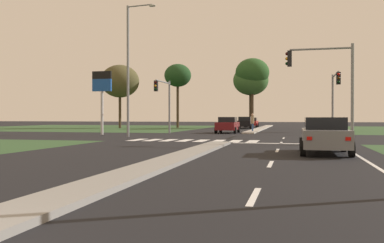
{
  "coord_description": "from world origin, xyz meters",
  "views": [
    {
      "loc": [
        4.29,
        -2.92,
        1.62
      ],
      "look_at": [
        -3.95,
        30.95,
        1.22
      ],
      "focal_mm": 39.46,
      "sensor_mm": 36.0,
      "label": 1
    }
  ],
  "objects_px": {
    "traffic_signal_far_left": "(164,96)",
    "traffic_signal_far_right": "(335,91)",
    "car_grey_fourth": "(325,135)",
    "treeline_third": "(251,81)",
    "car_maroon_third": "(228,125)",
    "treeline_second": "(178,76)",
    "treeline_near": "(120,81)",
    "traffic_signal_near_right": "(328,76)",
    "car_red_second": "(251,122)",
    "fuel_price_totem": "(102,88)",
    "treeline_fourth": "(252,73)",
    "car_black_near": "(245,123)",
    "street_lamp_second": "(130,64)",
    "pedestrian_at_median": "(253,120)"
  },
  "relations": [
    {
      "from": "street_lamp_second",
      "to": "treeline_near",
      "type": "height_order",
      "value": "street_lamp_second"
    },
    {
      "from": "pedestrian_at_median",
      "to": "fuel_price_totem",
      "type": "bearing_deg",
      "value": 79.59
    },
    {
      "from": "car_red_second",
      "to": "traffic_signal_far_left",
      "type": "distance_m",
      "value": 28.55
    },
    {
      "from": "car_maroon_third",
      "to": "treeline_second",
      "type": "distance_m",
      "value": 21.9
    },
    {
      "from": "traffic_signal_far_right",
      "to": "fuel_price_totem",
      "type": "xyz_separation_m",
      "value": [
        -20.15,
        -2.56,
        0.41
      ]
    },
    {
      "from": "traffic_signal_far_right",
      "to": "treeline_third",
      "type": "distance_m",
      "value": 25.25
    },
    {
      "from": "treeline_near",
      "to": "treeline_fourth",
      "type": "height_order",
      "value": "treeline_fourth"
    },
    {
      "from": "treeline_fourth",
      "to": "car_grey_fourth",
      "type": "bearing_deg",
      "value": -80.14
    },
    {
      "from": "treeline_third",
      "to": "treeline_fourth",
      "type": "relative_size",
      "value": 0.91
    },
    {
      "from": "car_red_second",
      "to": "treeline_third",
      "type": "xyz_separation_m",
      "value": [
        0.39,
        -5.03,
        6.04
      ]
    },
    {
      "from": "treeline_near",
      "to": "treeline_third",
      "type": "bearing_deg",
      "value": 13.3
    },
    {
      "from": "car_black_near",
      "to": "traffic_signal_far_left",
      "type": "relative_size",
      "value": 0.9
    },
    {
      "from": "traffic_signal_far_left",
      "to": "traffic_signal_far_right",
      "type": "bearing_deg",
      "value": -1.36
    },
    {
      "from": "traffic_signal_far_left",
      "to": "street_lamp_second",
      "type": "relative_size",
      "value": 0.49
    },
    {
      "from": "car_grey_fourth",
      "to": "treeline_third",
      "type": "height_order",
      "value": "treeline_third"
    },
    {
      "from": "car_black_near",
      "to": "traffic_signal_far_left",
      "type": "height_order",
      "value": "traffic_signal_far_left"
    },
    {
      "from": "traffic_signal_far_right",
      "to": "car_maroon_third",
      "type": "bearing_deg",
      "value": 157.19
    },
    {
      "from": "car_maroon_third",
      "to": "treeline_near",
      "type": "distance_m",
      "value": 23.98
    },
    {
      "from": "car_grey_fourth",
      "to": "traffic_signal_far_right",
      "type": "bearing_deg",
      "value": 83.68
    },
    {
      "from": "car_red_second",
      "to": "car_maroon_third",
      "type": "bearing_deg",
      "value": 90.07
    },
    {
      "from": "car_black_near",
      "to": "fuel_price_totem",
      "type": "bearing_deg",
      "value": 66.17
    },
    {
      "from": "traffic_signal_far_right",
      "to": "traffic_signal_far_left",
      "type": "bearing_deg",
      "value": 178.64
    },
    {
      "from": "car_grey_fourth",
      "to": "street_lamp_second",
      "type": "relative_size",
      "value": 0.42
    },
    {
      "from": "car_black_near",
      "to": "fuel_price_totem",
      "type": "xyz_separation_m",
      "value": [
        -10.23,
        -23.15,
        3.34
      ]
    },
    {
      "from": "fuel_price_totem",
      "to": "treeline_second",
      "type": "height_order",
      "value": "treeline_second"
    },
    {
      "from": "car_red_second",
      "to": "street_lamp_second",
      "type": "xyz_separation_m",
      "value": [
        -6.25,
        -34.24,
        5.05
      ]
    },
    {
      "from": "treeline_near",
      "to": "traffic_signal_far_left",
      "type": "bearing_deg",
      "value": -56.03
    },
    {
      "from": "traffic_signal_near_right",
      "to": "treeline_near",
      "type": "distance_m",
      "value": 40.07
    },
    {
      "from": "traffic_signal_far_right",
      "to": "treeline_near",
      "type": "bearing_deg",
      "value": 145.68
    },
    {
      "from": "traffic_signal_near_right",
      "to": "treeline_second",
      "type": "relative_size",
      "value": 0.63
    },
    {
      "from": "fuel_price_totem",
      "to": "car_red_second",
      "type": "bearing_deg",
      "value": 71.44
    },
    {
      "from": "car_red_second",
      "to": "car_grey_fourth",
      "type": "height_order",
      "value": "car_grey_fourth"
    },
    {
      "from": "pedestrian_at_median",
      "to": "treeline_near",
      "type": "distance_m",
      "value": 24.38
    },
    {
      "from": "fuel_price_totem",
      "to": "treeline_fourth",
      "type": "distance_m",
      "value": 27.73
    },
    {
      "from": "traffic_signal_far_right",
      "to": "treeline_third",
      "type": "relative_size",
      "value": 0.6
    },
    {
      "from": "traffic_signal_far_right",
      "to": "car_grey_fourth",
      "type": "bearing_deg",
      "value": -96.32
    },
    {
      "from": "car_maroon_third",
      "to": "traffic_signal_far_left",
      "type": "bearing_deg",
      "value": 34.64
    },
    {
      "from": "car_black_near",
      "to": "car_maroon_third",
      "type": "relative_size",
      "value": 1.09
    },
    {
      "from": "car_maroon_third",
      "to": "treeline_second",
      "type": "xyz_separation_m",
      "value": [
        -10.23,
        18.12,
        6.81
      ]
    },
    {
      "from": "street_lamp_second",
      "to": "pedestrian_at_median",
      "type": "distance_m",
      "value": 15.69
    },
    {
      "from": "car_black_near",
      "to": "street_lamp_second",
      "type": "xyz_separation_m",
      "value": [
        -6.14,
        -26.58,
        4.99
      ]
    },
    {
      "from": "treeline_near",
      "to": "treeline_second",
      "type": "bearing_deg",
      "value": 23.36
    },
    {
      "from": "treeline_second",
      "to": "pedestrian_at_median",
      "type": "bearing_deg",
      "value": -51.83
    },
    {
      "from": "pedestrian_at_median",
      "to": "treeline_fourth",
      "type": "distance_m",
      "value": 17.63
    },
    {
      "from": "treeline_near",
      "to": "treeline_second",
      "type": "height_order",
      "value": "treeline_second"
    },
    {
      "from": "traffic_signal_near_right",
      "to": "pedestrian_at_median",
      "type": "relative_size",
      "value": 3.26
    },
    {
      "from": "traffic_signal_far_left",
      "to": "traffic_signal_far_right",
      "type": "relative_size",
      "value": 0.94
    },
    {
      "from": "street_lamp_second",
      "to": "treeline_third",
      "type": "bearing_deg",
      "value": 77.19
    },
    {
      "from": "fuel_price_totem",
      "to": "treeline_second",
      "type": "distance_m",
      "value": 25.03
    },
    {
      "from": "car_grey_fourth",
      "to": "traffic_signal_far_right",
      "type": "relative_size",
      "value": 0.81
    }
  ]
}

